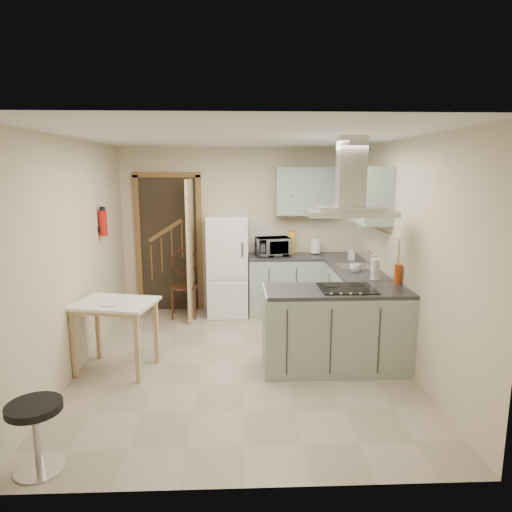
{
  "coord_description": "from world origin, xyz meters",
  "views": [
    {
      "loc": [
        -0.04,
        -4.89,
        2.16
      ],
      "look_at": [
        0.17,
        0.45,
        1.15
      ],
      "focal_mm": 32.0,
      "sensor_mm": 36.0,
      "label": 1
    }
  ],
  "objects_px": {
    "stool": "(37,437)",
    "microwave": "(273,247)",
    "peninsula": "(336,329)",
    "bentwood_chair": "(184,287)",
    "fridge": "(228,266)",
    "drop_leaf_table": "(116,336)",
    "extractor_hood": "(350,213)"
  },
  "relations": [
    {
      "from": "extractor_hood",
      "to": "bentwood_chair",
      "type": "relative_size",
      "value": 0.98
    },
    {
      "from": "extractor_hood",
      "to": "stool",
      "type": "xyz_separation_m",
      "value": [
        -2.63,
        -1.66,
        -1.46
      ]
    },
    {
      "from": "bentwood_chair",
      "to": "microwave",
      "type": "bearing_deg",
      "value": 0.14
    },
    {
      "from": "stool",
      "to": "fridge",
      "type": "bearing_deg",
      "value": 70.21
    },
    {
      "from": "extractor_hood",
      "to": "drop_leaf_table",
      "type": "relative_size",
      "value": 1.09
    },
    {
      "from": "peninsula",
      "to": "extractor_hood",
      "type": "relative_size",
      "value": 1.72
    },
    {
      "from": "drop_leaf_table",
      "to": "extractor_hood",
      "type": "bearing_deg",
      "value": 11.44
    },
    {
      "from": "peninsula",
      "to": "stool",
      "type": "distance_m",
      "value": 3.03
    },
    {
      "from": "extractor_hood",
      "to": "stool",
      "type": "distance_m",
      "value": 3.43
    },
    {
      "from": "fridge",
      "to": "bentwood_chair",
      "type": "distance_m",
      "value": 0.72
    },
    {
      "from": "fridge",
      "to": "bentwood_chair",
      "type": "relative_size",
      "value": 1.64
    },
    {
      "from": "stool",
      "to": "microwave",
      "type": "distance_m",
      "value": 4.21
    },
    {
      "from": "stool",
      "to": "microwave",
      "type": "xyz_separation_m",
      "value": [
        1.99,
        3.63,
        0.77
      ]
    },
    {
      "from": "extractor_hood",
      "to": "microwave",
      "type": "bearing_deg",
      "value": 108.09
    },
    {
      "from": "peninsula",
      "to": "bentwood_chair",
      "type": "xyz_separation_m",
      "value": [
        -1.88,
        1.88,
        0.01
      ]
    },
    {
      "from": "peninsula",
      "to": "stool",
      "type": "xyz_separation_m",
      "value": [
        -2.53,
        -1.66,
        -0.19
      ]
    },
    {
      "from": "stool",
      "to": "microwave",
      "type": "relative_size",
      "value": 1.07
    },
    {
      "from": "extractor_hood",
      "to": "drop_leaf_table",
      "type": "xyz_separation_m",
      "value": [
        -2.49,
        0.03,
        -1.33
      ]
    },
    {
      "from": "drop_leaf_table",
      "to": "stool",
      "type": "distance_m",
      "value": 1.7
    },
    {
      "from": "fridge",
      "to": "stool",
      "type": "height_order",
      "value": "fridge"
    },
    {
      "from": "microwave",
      "to": "fridge",
      "type": "bearing_deg",
      "value": 168.64
    },
    {
      "from": "fridge",
      "to": "drop_leaf_table",
      "type": "bearing_deg",
      "value": -120.92
    },
    {
      "from": "drop_leaf_table",
      "to": "microwave",
      "type": "bearing_deg",
      "value": 58.7
    },
    {
      "from": "fridge",
      "to": "extractor_hood",
      "type": "bearing_deg",
      "value": -56.21
    },
    {
      "from": "peninsula",
      "to": "drop_leaf_table",
      "type": "distance_m",
      "value": 2.39
    },
    {
      "from": "peninsula",
      "to": "bentwood_chair",
      "type": "distance_m",
      "value": 2.66
    },
    {
      "from": "microwave",
      "to": "bentwood_chair",
      "type": "bearing_deg",
      "value": 172.88
    },
    {
      "from": "extractor_hood",
      "to": "microwave",
      "type": "xyz_separation_m",
      "value": [
        -0.65,
        1.98,
        -0.68
      ]
    },
    {
      "from": "extractor_hood",
      "to": "stool",
      "type": "relative_size",
      "value": 1.71
    },
    {
      "from": "peninsula",
      "to": "microwave",
      "type": "bearing_deg",
      "value": 105.44
    },
    {
      "from": "drop_leaf_table",
      "to": "fridge",
      "type": "bearing_deg",
      "value": 71.28
    },
    {
      "from": "peninsula",
      "to": "extractor_hood",
      "type": "distance_m",
      "value": 1.27
    }
  ]
}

